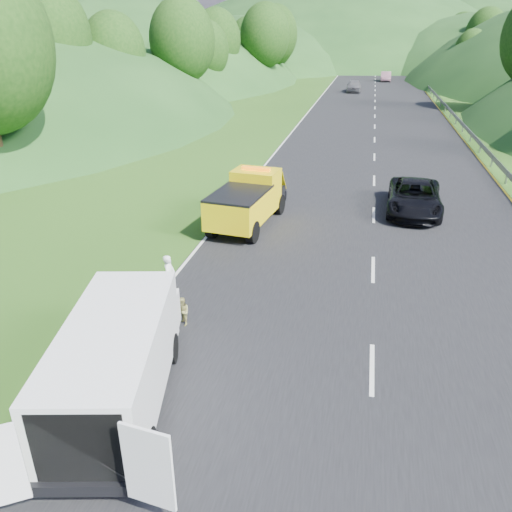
% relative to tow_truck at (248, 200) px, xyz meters
% --- Properties ---
extents(ground, '(320.00, 320.00, 0.00)m').
position_rel_tow_truck_xyz_m(ground, '(2.52, -7.58, -1.16)').
color(ground, '#38661E').
rests_on(ground, ground).
extents(road_surface, '(14.00, 200.00, 0.02)m').
position_rel_tow_truck_xyz_m(road_surface, '(5.52, 32.42, -1.15)').
color(road_surface, black).
rests_on(road_surface, ground).
extents(guardrail, '(0.06, 140.00, 1.52)m').
position_rel_tow_truck_xyz_m(guardrail, '(12.82, 44.92, -1.16)').
color(guardrail, gray).
rests_on(guardrail, ground).
extents(tree_line_left, '(14.00, 140.00, 14.00)m').
position_rel_tow_truck_xyz_m(tree_line_left, '(-16.48, 52.42, -1.16)').
color(tree_line_left, '#2D5218').
rests_on(tree_line_left, ground).
extents(hills_backdrop, '(201.00, 288.60, 44.00)m').
position_rel_tow_truck_xyz_m(hills_backdrop, '(9.02, 127.12, -1.16)').
color(hills_backdrop, '#2D5B23').
rests_on(hills_backdrop, ground).
extents(tow_truck, '(2.67, 5.72, 2.37)m').
position_rel_tow_truck_xyz_m(tow_truck, '(0.00, 0.00, 0.00)').
color(tow_truck, black).
rests_on(tow_truck, ground).
extents(white_van, '(4.06, 6.79, 2.26)m').
position_rel_tow_truck_xyz_m(white_van, '(-0.19, -12.11, 0.12)').
color(white_van, black).
rests_on(white_van, ground).
extents(woman, '(0.40, 0.54, 1.46)m').
position_rel_tow_truck_xyz_m(woman, '(-0.97, -7.04, -1.16)').
color(woman, silver).
rests_on(woman, ground).
extents(child, '(0.55, 0.54, 0.89)m').
position_rel_tow_truck_xyz_m(child, '(0.03, -8.60, -1.16)').
color(child, tan).
rests_on(child, ground).
extents(worker, '(1.20, 0.71, 1.84)m').
position_rel_tow_truck_xyz_m(worker, '(0.40, -13.96, -1.16)').
color(worker, black).
rests_on(worker, ground).
extents(suitcase, '(0.42, 0.32, 0.61)m').
position_rel_tow_truck_xyz_m(suitcase, '(-1.31, -6.93, -0.86)').
color(suitcase, '#606249').
rests_on(suitcase, ground).
extents(spare_tire, '(0.67, 0.67, 0.20)m').
position_rel_tow_truck_xyz_m(spare_tire, '(0.99, -13.33, -1.16)').
color(spare_tire, black).
rests_on(spare_tire, ground).
extents(passing_suv, '(2.69, 5.38, 1.46)m').
position_rel_tow_truck_xyz_m(passing_suv, '(7.34, 3.30, -1.16)').
color(passing_suv, black).
rests_on(passing_suv, ground).
extents(dist_car_a, '(1.90, 4.72, 1.61)m').
position_rel_tow_truck_xyz_m(dist_car_a, '(2.56, 53.61, -1.16)').
color(dist_car_a, '#555359').
rests_on(dist_car_a, ground).
extents(dist_car_b, '(1.61, 4.63, 1.53)m').
position_rel_tow_truck_xyz_m(dist_car_b, '(7.19, 70.76, -1.16)').
color(dist_car_b, '#7B5261').
rests_on(dist_car_b, ground).
extents(dist_car_c, '(1.96, 4.82, 1.40)m').
position_rel_tow_truck_xyz_m(dist_car_c, '(5.51, 90.17, -1.16)').
color(dist_car_c, '#8D5746').
rests_on(dist_car_c, ground).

